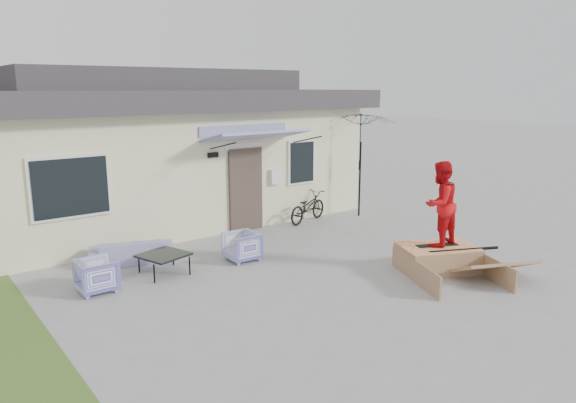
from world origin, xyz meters
TOP-DOWN VIEW (x-y plane):
  - ground at (0.00, 0.00)m, footprint 90.00×90.00m
  - house at (0.00, 7.99)m, footprint 10.80×8.49m
  - loveseat at (-2.27, 3.79)m, footprint 1.76×1.01m
  - armchair_left at (-3.38, 2.59)m, footprint 0.61×0.65m
  - armchair_right at (-0.39, 2.50)m, footprint 0.63×0.67m
  - coffee_table at (-2.04, 2.73)m, footprint 1.01×1.01m
  - bicycle at (2.80, 4.19)m, footprint 1.65×0.98m
  - patio_umbrella at (4.40, 3.84)m, footprint 2.29×2.22m
  - skate_ramp at (2.38, -0.39)m, footprint 2.14×2.39m
  - skateboard at (2.40, -0.35)m, footprint 0.87×0.54m
  - skater at (2.40, -0.35)m, footprint 0.86×0.69m

SIDE VIEW (x-z plane):
  - ground at x=0.00m, z-range 0.00..0.00m
  - coffee_table at x=-2.04m, z-range 0.00..0.40m
  - skate_ramp at x=2.38m, z-range 0.00..0.49m
  - loveseat at x=-2.27m, z-range 0.00..0.66m
  - armchair_left at x=-3.38m, z-range 0.00..0.67m
  - armchair_right at x=-0.39m, z-range 0.00..0.67m
  - bicycle at x=2.80m, z-range 0.00..1.00m
  - skateboard at x=2.40m, z-range 0.49..0.54m
  - skater at x=2.40m, z-range 0.54..2.22m
  - patio_umbrella at x=4.40m, z-range 0.65..2.85m
  - house at x=0.00m, z-range -0.11..3.99m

